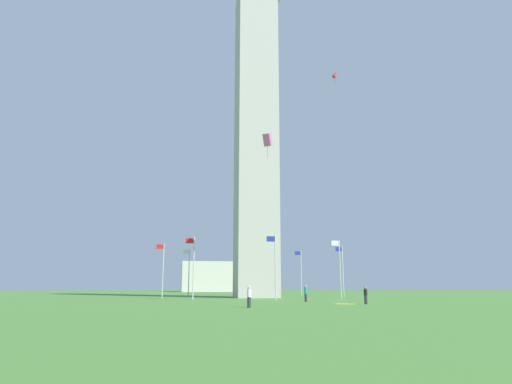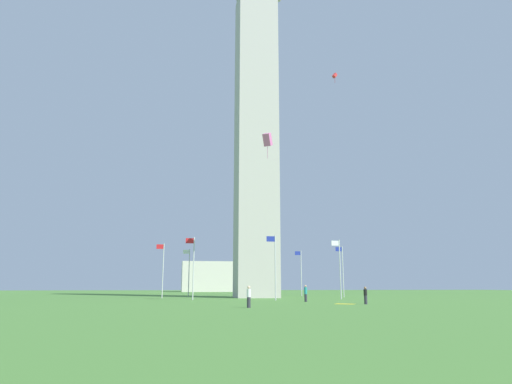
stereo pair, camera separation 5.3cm
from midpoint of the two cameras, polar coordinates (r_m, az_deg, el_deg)
ground_plane at (r=67.75m, az=0.02°, el=-13.04°), size 260.00×260.00×0.00m
obelisk_monument at (r=72.52m, az=0.02°, el=9.28°), size 6.06×6.06×55.11m
flagpole_n at (r=66.80m, az=-11.54°, el=-9.24°), size 1.12×0.14×7.61m
flagpole_ne at (r=57.38m, az=-7.83°, el=-9.00°), size 1.12×0.14×7.61m
flagpole_e at (r=54.67m, az=2.39°, el=-8.98°), size 1.12×0.14×7.61m
flagpole_se at (r=61.07m, az=10.40°, el=-9.08°), size 1.12×0.14×7.61m
flagpole_s at (r=71.27m, az=10.76°, el=-9.41°), size 1.12×0.14×7.61m
flagpole_sw at (r=79.05m, az=5.63°, el=-9.76°), size 1.12×0.14×7.61m
flagpole_w at (r=80.95m, az=-1.67°, el=-9.85°), size 1.12×0.14×7.61m
flagpole_nw at (r=76.24m, az=-8.38°, el=-9.62°), size 1.12×0.14×7.61m
person_black_shirt at (r=44.48m, az=13.53°, el=-12.44°), size 0.32×0.32×1.59m
person_teal_shirt at (r=50.34m, az=6.24°, el=-12.46°), size 0.32×0.32×1.76m
person_white_shirt at (r=36.31m, az=-0.87°, el=-12.93°), size 0.32×0.32×1.67m
kite_red_box at (r=70.31m, az=9.81°, el=14.12°), size 0.90×0.79×1.61m
kite_pink_box at (r=51.48m, az=1.47°, el=6.55°), size 1.35×1.51×2.98m
distant_building at (r=141.97m, az=-4.62°, el=-10.51°), size 22.45×13.02×8.79m
picnic_blanket_near_first_person at (r=44.74m, az=11.09°, el=-13.54°), size 2.28×2.18×0.01m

